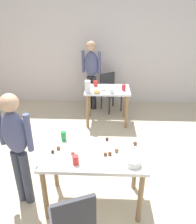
# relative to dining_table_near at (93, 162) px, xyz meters

# --- Properties ---
(ground_plane) EXTENTS (6.40, 6.40, 0.00)m
(ground_plane) POSITION_rel_dining_table_near_xyz_m (-0.02, 0.13, -0.64)
(ground_plane) COLOR beige
(wall_back) EXTENTS (6.40, 0.10, 2.60)m
(wall_back) POSITION_rel_dining_table_near_xyz_m (-0.02, 3.33, 0.66)
(wall_back) COLOR silver
(wall_back) RESTS_ON ground_plane
(dining_table_near) EXTENTS (1.19, 0.65, 0.75)m
(dining_table_near) POSITION_rel_dining_table_near_xyz_m (0.00, 0.00, 0.00)
(dining_table_near) COLOR silver
(dining_table_near) RESTS_ON ground_plane
(dining_table_far) EXTENTS (0.91, 0.63, 0.75)m
(dining_table_far) POSITION_rel_dining_table_near_xyz_m (0.15, 2.19, -0.02)
(dining_table_far) COLOR silver
(dining_table_far) RESTS_ON ground_plane
(chair_near_table) EXTENTS (0.52, 0.52, 0.87)m
(chair_near_table) POSITION_rel_dining_table_near_xyz_m (-0.15, -0.70, -0.14)
(chair_near_table) COLOR #2D2D33
(chair_near_table) RESTS_ON ground_plane
(chair_far_table) EXTENTS (0.55, 0.55, 0.87)m
(chair_far_table) POSITION_rel_dining_table_near_xyz_m (0.21, 2.85, -0.14)
(chair_far_table) COLOR #2D2D33
(chair_far_table) RESTS_ON ground_plane
(person_girl_near) EXTENTS (0.45, 0.29, 1.48)m
(person_girl_near) POSITION_rel_dining_table_near_xyz_m (-0.88, -0.01, 0.25)
(person_girl_near) COLOR #383D4C
(person_girl_near) RESTS_ON ground_plane
(person_adult_far) EXTENTS (0.45, 0.27, 1.59)m
(person_adult_far) POSITION_rel_dining_table_near_xyz_m (-0.22, 2.86, 0.33)
(person_adult_far) COLOR #28282D
(person_adult_far) RESTS_ON ground_plane
(mixing_bowl) EXTENTS (0.17, 0.17, 0.08)m
(mixing_bowl) POSITION_rel_dining_table_near_xyz_m (0.44, -0.18, 0.15)
(mixing_bowl) COLOR white
(mixing_bowl) RESTS_ON dining_table_near
(soda_can) EXTENTS (0.07, 0.07, 0.12)m
(soda_can) POSITION_rel_dining_table_near_xyz_m (-0.39, 0.26, 0.17)
(soda_can) COLOR #198438
(soda_can) RESTS_ON dining_table_near
(fork_near) EXTENTS (0.17, 0.02, 0.01)m
(fork_near) POSITION_rel_dining_table_near_xyz_m (-0.11, 0.12, 0.12)
(fork_near) COLOR silver
(fork_near) RESTS_ON dining_table_near
(cup_near_0) EXTENTS (0.07, 0.07, 0.10)m
(cup_near_0) POSITION_rel_dining_table_near_xyz_m (-0.18, -0.19, 0.16)
(cup_near_0) COLOR red
(cup_near_0) RESTS_ON dining_table_near
(cake_ball_0) EXTENTS (0.04, 0.04, 0.04)m
(cake_ball_0) POSITION_rel_dining_table_near_xyz_m (-0.47, -0.01, 0.13)
(cake_ball_0) COLOR #3D2319
(cake_ball_0) RESTS_ON dining_table_near
(cake_ball_1) EXTENTS (0.05, 0.05, 0.05)m
(cake_ball_1) POSITION_rel_dining_table_near_xyz_m (-0.23, -0.03, 0.14)
(cake_ball_1) COLOR brown
(cake_ball_1) RESTS_ON dining_table_near
(cake_ball_2) EXTENTS (0.05, 0.05, 0.05)m
(cake_ball_2) POSITION_rel_dining_table_near_xyz_m (0.19, -0.02, 0.14)
(cake_ball_2) COLOR brown
(cake_ball_2) RESTS_ON dining_table_near
(cake_ball_3) EXTENTS (0.04, 0.04, 0.04)m
(cake_ball_3) POSITION_rel_dining_table_near_xyz_m (0.43, -0.05, 0.13)
(cake_ball_3) COLOR brown
(cake_ball_3) RESTS_ON dining_table_near
(cake_ball_4) EXTENTS (0.05, 0.05, 0.05)m
(cake_ball_4) POSITION_rel_dining_table_near_xyz_m (-0.42, 0.06, 0.14)
(cake_ball_4) COLOR brown
(cake_ball_4) RESTS_ON dining_table_near
(cake_ball_5) EXTENTS (0.04, 0.04, 0.04)m
(cake_ball_5) POSITION_rel_dining_table_near_xyz_m (0.16, 0.28, 0.13)
(cake_ball_5) COLOR #3D2319
(cake_ball_5) RESTS_ON dining_table_near
(cake_ball_6) EXTENTS (0.05, 0.05, 0.05)m
(cake_ball_6) POSITION_rel_dining_table_near_xyz_m (0.27, 0.04, 0.14)
(cake_ball_6) COLOR brown
(cake_ball_6) RESTS_ON dining_table_near
(cake_ball_7) EXTENTS (0.05, 0.05, 0.05)m
(cake_ball_7) POSITION_rel_dining_table_near_xyz_m (0.50, 0.20, 0.14)
(cake_ball_7) COLOR brown
(cake_ball_7) RESTS_ON dining_table_near
(cake_ball_8) EXTENTS (0.04, 0.04, 0.04)m
(cake_ball_8) POSITION_rel_dining_table_near_xyz_m (0.14, -0.03, 0.13)
(cake_ball_8) COLOR brown
(cake_ball_8) RESTS_ON dining_table_near
(pitcher_far) EXTENTS (0.12, 0.12, 0.23)m
(pitcher_far) POSITION_rel_dining_table_near_xyz_m (-0.23, 1.99, 0.23)
(pitcher_far) COLOR white
(pitcher_far) RESTS_ON dining_table_far
(cup_far_0) EXTENTS (0.08, 0.08, 0.12)m
(cup_far_0) POSITION_rel_dining_table_near_xyz_m (0.48, 2.11, 0.17)
(cup_far_0) COLOR red
(cup_far_0) RESTS_ON dining_table_far
(cup_far_1) EXTENTS (0.09, 0.09, 0.12)m
(cup_far_1) POSITION_rel_dining_table_near_xyz_m (-0.10, 2.35, 0.17)
(cup_far_1) COLOR red
(cup_far_1) RESTS_ON dining_table_far
(cup_far_2) EXTENTS (0.09, 0.09, 0.09)m
(cup_far_2) POSITION_rel_dining_table_near_xyz_m (0.24, 1.96, 0.16)
(cup_far_2) COLOR white
(cup_far_2) RESTS_ON dining_table_far
(donut_far_0) EXTENTS (0.13, 0.13, 0.04)m
(donut_far_0) POSITION_rel_dining_table_near_xyz_m (0.06, 2.11, 0.13)
(donut_far_0) COLOR white
(donut_far_0) RESTS_ON dining_table_far
(donut_far_1) EXTENTS (0.14, 0.14, 0.04)m
(donut_far_1) POSITION_rel_dining_table_near_xyz_m (-0.05, 1.95, 0.13)
(donut_far_1) COLOR gold
(donut_far_1) RESTS_ON dining_table_far
(donut_far_2) EXTENTS (0.11, 0.11, 0.03)m
(donut_far_2) POSITION_rel_dining_table_near_xyz_m (0.46, 2.31, 0.13)
(donut_far_2) COLOR white
(donut_far_2) RESTS_ON dining_table_far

